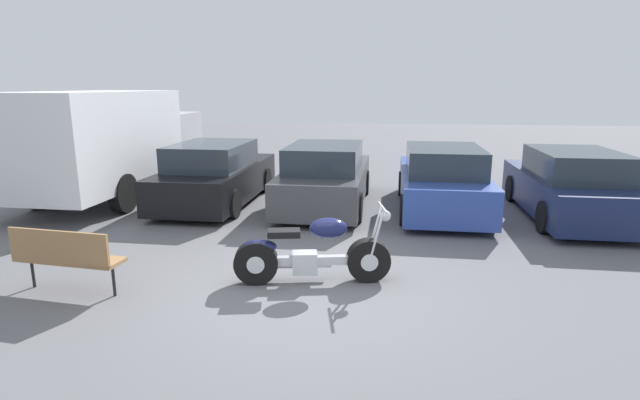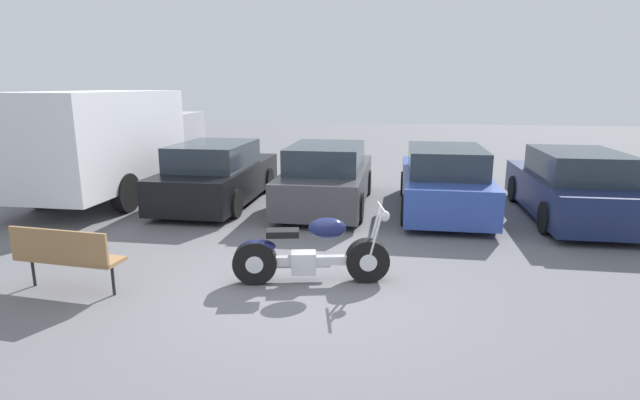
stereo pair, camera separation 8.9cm
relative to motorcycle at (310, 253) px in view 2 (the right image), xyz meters
The scene contains 8 objects.
ground_plane 0.53m from the motorcycle, 111.38° to the right, with size 60.00×60.00×0.00m, color slate.
motorcycle is the anchor object (origin of this frame).
parked_car_black 5.29m from the motorcycle, 123.69° to the left, with size 1.80×4.28×1.41m.
parked_car_dark_grey 4.49m from the motorcycle, 95.07° to the left, with size 1.80×4.28×1.41m.
parked_car_blue 4.91m from the motorcycle, 64.10° to the left, with size 1.80×4.28×1.41m.
parked_car_navy 6.29m from the motorcycle, 41.87° to the left, with size 1.80×4.28×1.41m.
delivery_truck 7.27m from the motorcycle, 140.95° to the left, with size 2.26×6.13×2.53m.
park_bench 3.19m from the motorcycle, 164.38° to the right, with size 1.47×0.53×0.89m.
Camera 2 is at (1.26, -6.10, 2.67)m, focal length 28.00 mm.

